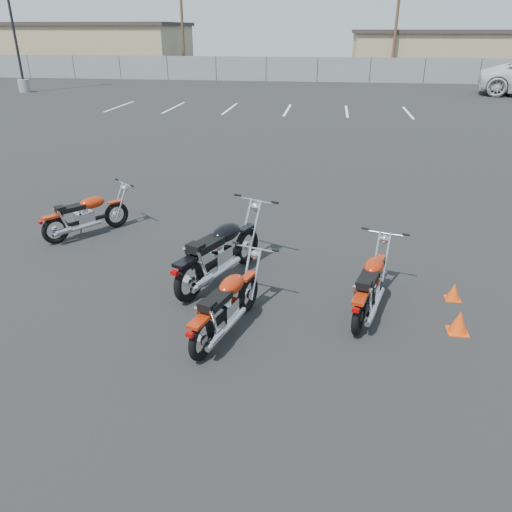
# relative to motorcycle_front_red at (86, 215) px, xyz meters

# --- Properties ---
(ground) EXTENTS (120.00, 120.00, 0.00)m
(ground) POSITION_rel_motorcycle_front_red_xyz_m (3.51, -2.54, -0.42)
(ground) COLOR black
(ground) RESTS_ON ground
(motorcycle_front_red) EXTENTS (1.48, 1.69, 0.93)m
(motorcycle_front_red) POSITION_rel_motorcycle_front_red_xyz_m (0.00, 0.00, 0.00)
(motorcycle_front_red) COLOR black
(motorcycle_front_red) RESTS_ON ground
(motorcycle_second_black) EXTENTS (1.38, 2.26, 1.14)m
(motorcycle_second_black) POSITION_rel_motorcycle_front_red_xyz_m (3.07, -1.59, 0.09)
(motorcycle_second_black) COLOR black
(motorcycle_second_black) RESTS_ON ground
(motorcycle_third_red) EXTENTS (0.96, 1.91, 0.94)m
(motorcycle_third_red) POSITION_rel_motorcycle_front_red_xyz_m (3.48, -3.09, 0.01)
(motorcycle_third_red) COLOR black
(motorcycle_third_red) RESTS_ON ground
(motorcycle_rear_red) EXTENTS (0.91, 1.91, 0.94)m
(motorcycle_rear_red) POSITION_rel_motorcycle_front_red_xyz_m (5.43, -2.22, 0.01)
(motorcycle_rear_red) COLOR black
(motorcycle_rear_red) RESTS_ON ground
(training_cone_near) EXTENTS (0.23, 0.23, 0.27)m
(training_cone_near) POSITION_rel_motorcycle_front_red_xyz_m (6.75, -1.68, -0.29)
(training_cone_near) COLOR #EA460C
(training_cone_near) RESTS_ON ground
(training_cone_extra) EXTENTS (0.27, 0.27, 0.33)m
(training_cone_extra) POSITION_rel_motorcycle_front_red_xyz_m (6.62, -2.63, -0.26)
(training_cone_extra) COLOR #EA460C
(training_cone_extra) RESTS_ON ground
(light_pole_west) EXTENTS (0.80, 0.70, 10.24)m
(light_pole_west) POSITION_rel_motorcycle_front_red_xyz_m (-15.10, 22.70, 2.24)
(light_pole_west) COLOR gray
(light_pole_west) RESTS_ON ground
(chainlink_fence) EXTENTS (80.06, 0.06, 1.80)m
(chainlink_fence) POSITION_rel_motorcycle_front_red_xyz_m (3.51, 32.46, 0.48)
(chainlink_fence) COLOR slate
(chainlink_fence) RESTS_ON ground
(tan_building_west) EXTENTS (18.40, 10.40, 4.30)m
(tan_building_west) POSITION_rel_motorcycle_front_red_xyz_m (-18.49, 39.46, 1.74)
(tan_building_west) COLOR tan
(tan_building_west) RESTS_ON ground
(tan_building_east) EXTENTS (14.40, 9.40, 3.70)m
(tan_building_east) POSITION_rel_motorcycle_front_red_xyz_m (13.51, 41.46, 1.44)
(tan_building_east) COLOR tan
(tan_building_east) RESTS_ON ground
(utility_pole_b) EXTENTS (1.80, 0.24, 9.00)m
(utility_pole_b) POSITION_rel_motorcycle_front_red_xyz_m (-8.49, 37.46, 4.26)
(utility_pole_b) COLOR #483121
(utility_pole_b) RESTS_ON ground
(utility_pole_c) EXTENTS (1.80, 0.24, 9.00)m
(utility_pole_c) POSITION_rel_motorcycle_front_red_xyz_m (9.51, 36.46, 4.26)
(utility_pole_c) COLOR #483121
(utility_pole_c) RESTS_ON ground
(parking_line_stripes) EXTENTS (15.12, 4.00, 0.01)m
(parking_line_stripes) POSITION_rel_motorcycle_front_red_xyz_m (1.01, 17.46, -0.42)
(parking_line_stripes) COLOR silver
(parking_line_stripes) RESTS_ON ground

